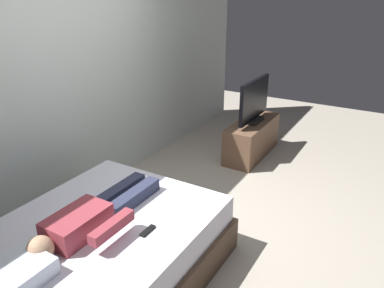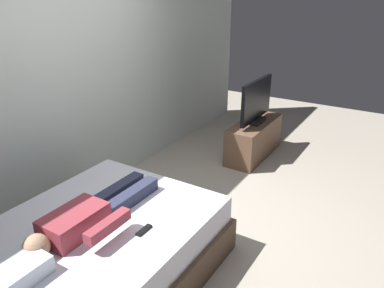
{
  "view_description": "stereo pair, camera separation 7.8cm",
  "coord_description": "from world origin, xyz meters",
  "px_view_note": "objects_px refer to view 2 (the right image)",
  "views": [
    {
      "loc": [
        -2.63,
        -1.49,
        2.24
      ],
      "look_at": [
        0.5,
        0.36,
        0.69
      ],
      "focal_mm": 35.18,
      "sensor_mm": 36.0,
      "label": 1
    },
    {
      "loc": [
        -2.59,
        -1.56,
        2.24
      ],
      "look_at": [
        0.5,
        0.36,
        0.69
      ],
      "focal_mm": 35.18,
      "sensor_mm": 36.0,
      "label": 2
    }
  ],
  "objects_px": {
    "pillow": "(4,276)",
    "tv_stand": "(254,139)",
    "bed": "(93,256)",
    "remote": "(144,230)",
    "tv": "(256,102)",
    "person": "(89,216)"
  },
  "relations": [
    {
      "from": "remote",
      "to": "tv_stand",
      "type": "xyz_separation_m",
      "value": [
        2.79,
        0.29,
        -0.3
      ]
    },
    {
      "from": "person",
      "to": "tv_stand",
      "type": "height_order",
      "value": "person"
    },
    {
      "from": "bed",
      "to": "pillow",
      "type": "height_order",
      "value": "pillow"
    },
    {
      "from": "remote",
      "to": "tv",
      "type": "bearing_deg",
      "value": 5.98
    },
    {
      "from": "tv_stand",
      "to": "tv",
      "type": "xyz_separation_m",
      "value": [
        0.0,
        0.0,
        0.53
      ]
    },
    {
      "from": "bed",
      "to": "pillow",
      "type": "relative_size",
      "value": 4.2
    },
    {
      "from": "bed",
      "to": "pillow",
      "type": "distance_m",
      "value": 0.77
    },
    {
      "from": "pillow",
      "to": "bed",
      "type": "bearing_deg",
      "value": 0.0
    },
    {
      "from": "person",
      "to": "remote",
      "type": "height_order",
      "value": "person"
    },
    {
      "from": "remote",
      "to": "tv_stand",
      "type": "height_order",
      "value": "remote"
    },
    {
      "from": "person",
      "to": "remote",
      "type": "distance_m",
      "value": 0.44
    },
    {
      "from": "tv",
      "to": "remote",
      "type": "bearing_deg",
      "value": -174.02
    },
    {
      "from": "pillow",
      "to": "tv_stand",
      "type": "distance_m",
      "value": 3.68
    },
    {
      "from": "bed",
      "to": "remote",
      "type": "xyz_separation_m",
      "value": [
        0.18,
        -0.39,
        0.29
      ]
    },
    {
      "from": "remote",
      "to": "tv",
      "type": "xyz_separation_m",
      "value": [
        2.79,
        0.29,
        0.24
      ]
    },
    {
      "from": "tv_stand",
      "to": "tv",
      "type": "distance_m",
      "value": 0.53
    },
    {
      "from": "bed",
      "to": "tv_stand",
      "type": "distance_m",
      "value": 2.98
    },
    {
      "from": "bed",
      "to": "pillow",
      "type": "xyz_separation_m",
      "value": [
        -0.69,
        -0.0,
        0.34
      ]
    },
    {
      "from": "person",
      "to": "tv",
      "type": "relative_size",
      "value": 1.43
    },
    {
      "from": "bed",
      "to": "tv_stand",
      "type": "xyz_separation_m",
      "value": [
        2.97,
        -0.1,
        -0.01
      ]
    },
    {
      "from": "tv_stand",
      "to": "bed",
      "type": "bearing_deg",
      "value": 178.16
    },
    {
      "from": "remote",
      "to": "pillow",
      "type": "bearing_deg",
      "value": 155.93
    }
  ]
}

